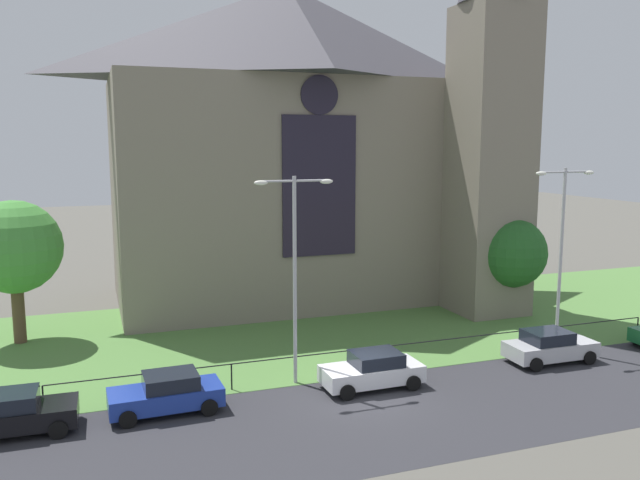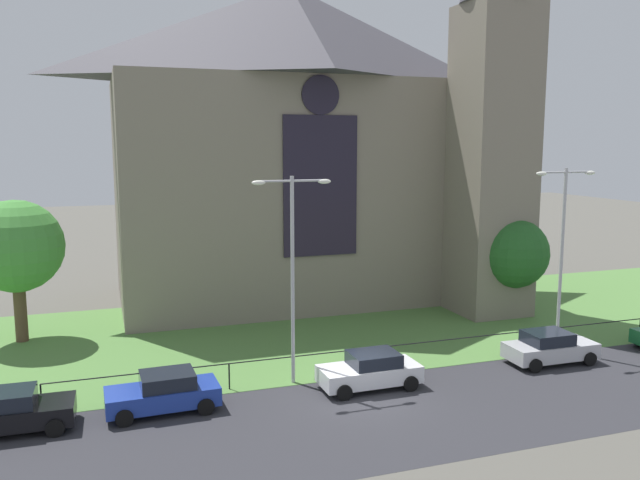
% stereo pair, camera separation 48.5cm
% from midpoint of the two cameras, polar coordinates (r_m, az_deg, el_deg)
% --- Properties ---
extents(ground, '(160.00, 160.00, 0.00)m').
position_cam_midpoint_polar(ground, '(35.79, -2.03, -7.91)').
color(ground, '#56544C').
extents(road_asphalt, '(120.00, 8.00, 0.01)m').
position_cam_midpoint_polar(road_asphalt, '(25.20, 6.14, -15.16)').
color(road_asphalt, '#2D2D33').
rests_on(road_asphalt, ground).
extents(grass_verge, '(120.00, 20.00, 0.01)m').
position_cam_midpoint_polar(grass_verge, '(33.96, -1.04, -8.81)').
color(grass_verge, '#517F3D').
rests_on(grass_verge, ground).
extents(church_building, '(23.20, 16.20, 26.00)m').
position_cam_midpoint_polar(church_building, '(42.24, -1.02, 8.72)').
color(church_building, gray).
rests_on(church_building, ground).
extents(iron_railing, '(28.84, 0.07, 1.13)m').
position_cam_midpoint_polar(iron_railing, '(29.57, 6.47, -9.55)').
color(iron_railing, black).
rests_on(iron_railing, ground).
extents(tree_left_far, '(4.71, 4.71, 7.33)m').
position_cam_midpoint_polar(tree_left_far, '(36.03, -24.90, -0.55)').
color(tree_left_far, brown).
rests_on(tree_left_far, ground).
extents(tree_right_near, '(4.08, 4.08, 5.83)m').
position_cam_midpoint_polar(tree_right_near, '(39.29, 17.06, -1.15)').
color(tree_right_near, '#4C3823').
rests_on(tree_right_near, ground).
extents(streetlamp_near, '(3.37, 0.26, 8.80)m').
position_cam_midpoint_polar(streetlamp_near, '(26.81, -1.93, -1.29)').
color(streetlamp_near, '#B2B2B7').
rests_on(streetlamp_near, ground).
extents(streetlamp_far, '(3.37, 0.26, 8.97)m').
position_cam_midpoint_polar(streetlamp_far, '(33.30, 21.01, 0.22)').
color(streetlamp_far, '#B2B2B7').
rests_on(streetlamp_far, ground).
extents(parked_car_black, '(4.24, 2.10, 1.51)m').
position_cam_midpoint_polar(parked_car_black, '(25.86, -25.17, -13.55)').
color(parked_car_black, black).
rests_on(parked_car_black, ground).
extents(parked_car_blue, '(4.25, 2.12, 1.51)m').
position_cam_midpoint_polar(parked_car_blue, '(25.83, -13.08, -12.97)').
color(parked_car_blue, '#1E3899').
rests_on(parked_car_blue, ground).
extents(parked_car_white, '(4.22, 2.06, 1.51)m').
position_cam_midpoint_polar(parked_car_white, '(27.54, 4.97, -11.40)').
color(parked_car_white, silver).
rests_on(parked_car_white, ground).
extents(parked_car_silver, '(4.23, 2.08, 1.51)m').
position_cam_midpoint_polar(parked_car_silver, '(32.25, 20.02, -8.90)').
color(parked_car_silver, '#B7B7BC').
rests_on(parked_car_silver, ground).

